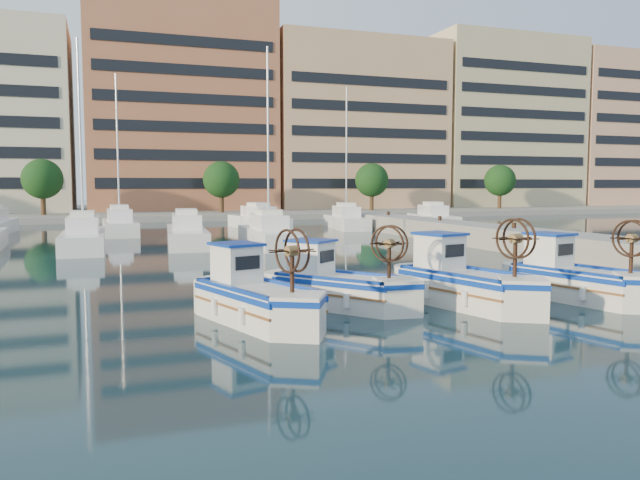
{
  "coord_description": "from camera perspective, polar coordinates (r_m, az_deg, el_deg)",
  "views": [
    {
      "loc": [
        -8.38,
        -14.8,
        3.54
      ],
      "look_at": [
        -0.7,
        7.18,
        1.5
      ],
      "focal_mm": 35.0,
      "sensor_mm": 36.0,
      "label": 1
    }
  ],
  "objects": [
    {
      "name": "ground",
      "position": [
        17.37,
        10.13,
        -6.83
      ],
      "size": [
        300.0,
        300.0,
        0.0
      ],
      "primitive_type": "plane",
      "color": "#17333D",
      "rests_on": "ground"
    },
    {
      "name": "fishing_boat_b",
      "position": [
        18.15,
        1.56,
        -4.06
      ],
      "size": [
        3.56,
        3.96,
        2.46
      ],
      "rotation": [
        0.0,
        0.0,
        0.65
      ],
      "color": "silver",
      "rests_on": "ground"
    },
    {
      "name": "fishing_boat_d",
      "position": [
        20.84,
        22.27,
        -3.18
      ],
      "size": [
        2.6,
        4.25,
        2.57
      ],
      "rotation": [
        0.0,
        0.0,
        0.25
      ],
      "color": "silver",
      "rests_on": "ground"
    },
    {
      "name": "yacht_marina",
      "position": [
        43.0,
        -13.72,
        0.84
      ],
      "size": [
        41.92,
        23.49,
        11.5
      ],
      "color": "white",
      "rests_on": "ground"
    },
    {
      "name": "fishing_boat_a",
      "position": [
        16.24,
        -5.99,
        -5.09
      ],
      "size": [
        2.73,
        4.19,
        2.54
      ],
      "rotation": [
        0.0,
        0.0,
        0.3
      ],
      "color": "silver",
      "rests_on": "ground"
    },
    {
      "name": "fishing_boat_c",
      "position": [
        18.85,
        12.98,
        -3.67
      ],
      "size": [
        2.73,
        4.41,
        2.67
      ],
      "rotation": [
        0.0,
        0.0,
        0.26
      ],
      "color": "silver",
      "rests_on": "ground"
    },
    {
      "name": "quay",
      "position": [
        31.39,
        23.8,
        -0.79
      ],
      "size": [
        3.0,
        60.0,
        1.2
      ],
      "primitive_type": "cube",
      "color": "gray",
      "rests_on": "ground"
    },
    {
      "name": "waterfront",
      "position": [
        82.11,
        -6.89,
        10.25
      ],
      "size": [
        180.0,
        40.0,
        25.6
      ],
      "color": "gray",
      "rests_on": "ground"
    }
  ]
}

